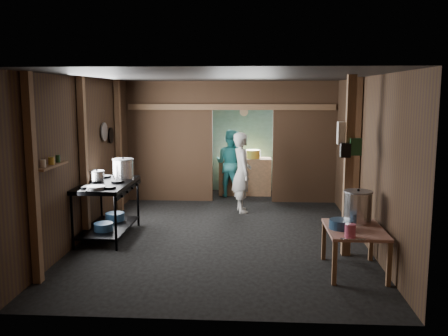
# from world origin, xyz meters

# --- Properties ---
(floor) EXTENTS (4.50, 7.00, 0.00)m
(floor) POSITION_xyz_m (0.00, 0.00, 0.00)
(floor) COLOR black
(floor) RESTS_ON ground
(ceiling) EXTENTS (4.50, 7.00, 0.00)m
(ceiling) POSITION_xyz_m (0.00, 0.00, 2.60)
(ceiling) COLOR #282725
(ceiling) RESTS_ON ground
(wall_back) EXTENTS (4.50, 0.00, 2.60)m
(wall_back) POSITION_xyz_m (0.00, 3.50, 1.30)
(wall_back) COLOR #432E19
(wall_back) RESTS_ON ground
(wall_front) EXTENTS (4.50, 0.00, 2.60)m
(wall_front) POSITION_xyz_m (0.00, -3.50, 1.30)
(wall_front) COLOR #432E19
(wall_front) RESTS_ON ground
(wall_left) EXTENTS (0.00, 7.00, 2.60)m
(wall_left) POSITION_xyz_m (-2.25, 0.00, 1.30)
(wall_left) COLOR #432E19
(wall_left) RESTS_ON ground
(wall_right) EXTENTS (0.00, 7.00, 2.60)m
(wall_right) POSITION_xyz_m (2.25, 0.00, 1.30)
(wall_right) COLOR #432E19
(wall_right) RESTS_ON ground
(partition_left) EXTENTS (1.85, 0.10, 2.60)m
(partition_left) POSITION_xyz_m (-1.32, 2.20, 1.30)
(partition_left) COLOR #412B1D
(partition_left) RESTS_ON floor
(partition_right) EXTENTS (1.35, 0.10, 2.60)m
(partition_right) POSITION_xyz_m (1.57, 2.20, 1.30)
(partition_right) COLOR #412B1D
(partition_right) RESTS_ON floor
(partition_header) EXTENTS (1.30, 0.10, 0.60)m
(partition_header) POSITION_xyz_m (0.25, 2.20, 2.30)
(partition_header) COLOR #412B1D
(partition_header) RESTS_ON wall_back
(turquoise_panel) EXTENTS (4.40, 0.06, 2.50)m
(turquoise_panel) POSITION_xyz_m (0.00, 3.44, 1.25)
(turquoise_panel) COLOR #72AEA9
(turquoise_panel) RESTS_ON wall_back
(back_counter) EXTENTS (1.20, 0.50, 0.85)m
(back_counter) POSITION_xyz_m (0.30, 2.95, 0.42)
(back_counter) COLOR #9D6842
(back_counter) RESTS_ON floor
(wall_clock) EXTENTS (0.20, 0.03, 0.20)m
(wall_clock) POSITION_xyz_m (0.25, 3.40, 1.90)
(wall_clock) COLOR silver
(wall_clock) RESTS_ON wall_back
(post_left_a) EXTENTS (0.10, 0.12, 2.60)m
(post_left_a) POSITION_xyz_m (-2.18, -2.60, 1.30)
(post_left_a) COLOR #9D6842
(post_left_a) RESTS_ON floor
(post_left_b) EXTENTS (0.10, 0.12, 2.60)m
(post_left_b) POSITION_xyz_m (-2.18, -0.80, 1.30)
(post_left_b) COLOR #9D6842
(post_left_b) RESTS_ON floor
(post_left_c) EXTENTS (0.10, 0.12, 2.60)m
(post_left_c) POSITION_xyz_m (-2.18, 1.20, 1.30)
(post_left_c) COLOR #9D6842
(post_left_c) RESTS_ON floor
(post_right) EXTENTS (0.10, 0.12, 2.60)m
(post_right) POSITION_xyz_m (2.18, -0.20, 1.30)
(post_right) COLOR #9D6842
(post_right) RESTS_ON floor
(post_free) EXTENTS (0.12, 0.12, 2.60)m
(post_free) POSITION_xyz_m (1.85, -1.30, 1.30)
(post_free) COLOR #9D6842
(post_free) RESTS_ON floor
(cross_beam) EXTENTS (4.40, 0.12, 0.12)m
(cross_beam) POSITION_xyz_m (0.00, 2.15, 2.05)
(cross_beam) COLOR #9D6842
(cross_beam) RESTS_ON wall_left
(pan_lid_big) EXTENTS (0.03, 0.34, 0.34)m
(pan_lid_big) POSITION_xyz_m (-2.21, 0.40, 1.65)
(pan_lid_big) COLOR gray
(pan_lid_big) RESTS_ON wall_left
(pan_lid_small) EXTENTS (0.03, 0.30, 0.30)m
(pan_lid_small) POSITION_xyz_m (-2.21, 0.80, 1.55)
(pan_lid_small) COLOR black
(pan_lid_small) RESTS_ON wall_left
(wall_shelf) EXTENTS (0.14, 0.80, 0.03)m
(wall_shelf) POSITION_xyz_m (-2.15, -2.10, 1.40)
(wall_shelf) COLOR #9D6842
(wall_shelf) RESTS_ON wall_left
(jar_white) EXTENTS (0.07, 0.07, 0.10)m
(jar_white) POSITION_xyz_m (-2.15, -2.35, 1.47)
(jar_white) COLOR silver
(jar_white) RESTS_ON wall_shelf
(jar_yellow) EXTENTS (0.08, 0.08, 0.10)m
(jar_yellow) POSITION_xyz_m (-2.15, -2.10, 1.47)
(jar_yellow) COLOR gold
(jar_yellow) RESTS_ON wall_shelf
(jar_green) EXTENTS (0.06, 0.06, 0.10)m
(jar_green) POSITION_xyz_m (-2.15, -1.88, 1.47)
(jar_green) COLOR #204D27
(jar_green) RESTS_ON wall_shelf
(bag_white) EXTENTS (0.22, 0.15, 0.32)m
(bag_white) POSITION_xyz_m (1.80, -1.22, 1.78)
(bag_white) COLOR silver
(bag_white) RESTS_ON post_free
(bag_green) EXTENTS (0.16, 0.12, 0.24)m
(bag_green) POSITION_xyz_m (1.92, -1.36, 1.60)
(bag_green) COLOR #204D27
(bag_green) RESTS_ON post_free
(bag_black) EXTENTS (0.14, 0.10, 0.20)m
(bag_black) POSITION_xyz_m (1.78, -1.38, 1.55)
(bag_black) COLOR black
(bag_black) RESTS_ON post_free
(gas_range) EXTENTS (0.79, 1.54, 0.91)m
(gas_range) POSITION_xyz_m (-1.88, -0.63, 0.45)
(gas_range) COLOR black
(gas_range) RESTS_ON floor
(prep_table) EXTENTS (0.73, 1.01, 0.59)m
(prep_table) POSITION_xyz_m (1.83, -1.99, 0.30)
(prep_table) COLOR tan
(prep_table) RESTS_ON floor
(stove_pot_large) EXTENTS (0.47, 0.47, 0.36)m
(stove_pot_large) POSITION_xyz_m (-1.71, -0.22, 1.07)
(stove_pot_large) COLOR silver
(stove_pot_large) RESTS_ON gas_range
(stove_pot_med) EXTENTS (0.28, 0.28, 0.21)m
(stove_pot_med) POSITION_xyz_m (-2.05, -0.59, 0.99)
(stove_pot_med) COLOR silver
(stove_pot_med) RESTS_ON gas_range
(frying_pan) EXTENTS (0.38, 0.55, 0.07)m
(frying_pan) POSITION_xyz_m (-1.88, -1.16, 0.93)
(frying_pan) COLOR gray
(frying_pan) RESTS_ON gas_range
(blue_tub_front) EXTENTS (0.30, 0.30, 0.12)m
(blue_tub_front) POSITION_xyz_m (-1.88, -0.88, 0.24)
(blue_tub_front) COLOR navy
(blue_tub_front) RESTS_ON gas_range
(blue_tub_back) EXTENTS (0.33, 0.33, 0.13)m
(blue_tub_back) POSITION_xyz_m (-1.88, -0.24, 0.24)
(blue_tub_back) COLOR navy
(blue_tub_back) RESTS_ON gas_range
(stock_pot) EXTENTS (0.40, 0.40, 0.46)m
(stock_pot) POSITION_xyz_m (1.92, -1.69, 0.80)
(stock_pot) COLOR silver
(stock_pot) RESTS_ON prep_table
(wash_basin) EXTENTS (0.38, 0.38, 0.12)m
(wash_basin) POSITION_xyz_m (1.65, -2.02, 0.65)
(wash_basin) COLOR navy
(wash_basin) RESTS_ON prep_table
(pink_bucket) EXTENTS (0.15, 0.15, 0.16)m
(pink_bucket) POSITION_xyz_m (1.69, -2.39, 0.68)
(pink_bucket) COLOR #C44B69
(pink_bucket) RESTS_ON prep_table
(knife) EXTENTS (0.30, 0.05, 0.01)m
(knife) POSITION_xyz_m (1.70, -2.50, 0.60)
(knife) COLOR silver
(knife) RESTS_ON prep_table
(yellow_tub) EXTENTS (0.35, 0.35, 0.19)m
(yellow_tub) POSITION_xyz_m (0.47, 2.95, 0.95)
(yellow_tub) COLOR gold
(yellow_tub) RESTS_ON back_counter
(red_cup) EXTENTS (0.13, 0.13, 0.15)m
(red_cup) POSITION_xyz_m (-0.06, 2.95, 0.92)
(red_cup) COLOR maroon
(red_cup) RESTS_ON back_counter
(cook) EXTENTS (0.50, 0.65, 1.59)m
(cook) POSITION_xyz_m (0.27, 1.24, 0.79)
(cook) COLOR silver
(cook) RESTS_ON floor
(worker_back) EXTENTS (0.91, 0.83, 1.53)m
(worker_back) POSITION_xyz_m (-0.03, 2.67, 0.77)
(worker_back) COLOR teal
(worker_back) RESTS_ON floor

